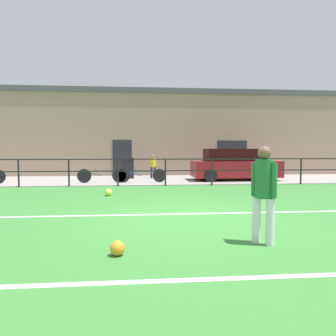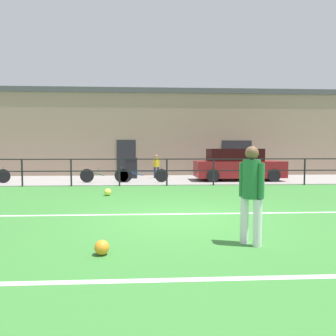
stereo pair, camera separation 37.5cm
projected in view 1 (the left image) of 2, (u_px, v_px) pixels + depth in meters
The scene contains 14 objects.
ground at pixel (186, 217), 6.92m from camera, with size 60.00×44.00×0.04m, color #387A33.
field_line_touchline at pixel (184, 214), 7.18m from camera, with size 36.00×0.11×0.00m, color white.
field_line_hash at pixel (228, 279), 3.57m from camera, with size 36.00×0.11×0.00m, color white.
pavement_strip at pixel (162, 180), 15.37m from camera, with size 48.00×5.00×0.02m, color gray.
perimeter_fence at pixel (165, 168), 12.84m from camera, with size 36.07×0.07×1.15m.
clubhouse_facade at pixel (158, 133), 18.90m from camera, with size 28.00×2.56×5.12m.
player_striker at pixel (264, 189), 4.85m from camera, with size 0.32×0.35×1.57m.
soccer_ball_match at pixel (117, 248), 4.35m from camera, with size 0.22×0.22×0.22m, color orange.
soccer_ball_spare at pixel (108, 192), 9.98m from camera, with size 0.24×0.24×0.24m, color #E5E04C.
spectator_child at pixel (153, 165), 16.02m from camera, with size 0.33×0.22×1.24m.
parked_car_red at pixel (234, 165), 15.07m from camera, with size 4.25×1.86×1.55m.
bicycle_parked_1 at pixel (141, 175), 13.97m from camera, with size 2.28×0.04×0.72m.
bicycle_parked_2 at pixel (102, 175), 13.81m from camera, with size 2.20×0.04×0.73m.
trash_bin_0 at pixel (128, 168), 15.99m from camera, with size 0.64×0.54×1.07m.
Camera 1 is at (-1.00, -6.78, 1.51)m, focal length 32.44 mm.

